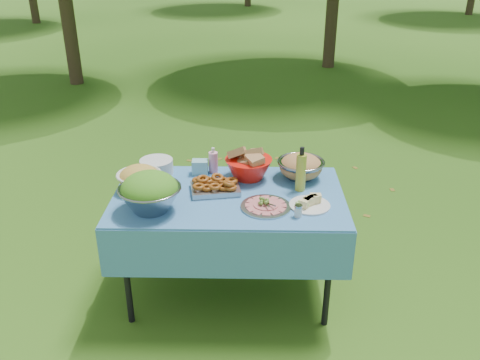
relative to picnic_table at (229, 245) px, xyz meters
name	(u,v)px	position (x,y,z in m)	size (l,w,h in m)	color
ground	(230,291)	(0.00, 0.00, -0.38)	(80.00, 80.00, 0.00)	#163309
picnic_table	(229,245)	(0.00, 0.00, 0.00)	(1.46, 0.86, 0.76)	#78C0E7
salad_bowl	(150,192)	(-0.45, -0.21, 0.50)	(0.37, 0.37, 0.24)	gray
pasta_bowl_white	(139,177)	(-0.58, 0.07, 0.46)	(0.28, 0.28, 0.16)	silver
plate_stack	(157,167)	(-0.51, 0.31, 0.43)	(0.23, 0.23, 0.10)	silver
wipes_box	(200,167)	(-0.21, 0.31, 0.43)	(0.11, 0.08, 0.10)	#80C3CD
sanitizer_bottle	(213,160)	(-0.12, 0.34, 0.47)	(0.06, 0.06, 0.18)	#FB9FC4
bread_bowl	(249,163)	(0.12, 0.25, 0.49)	(0.32, 0.32, 0.21)	red
pasta_bowl_steel	(301,166)	(0.48, 0.26, 0.46)	(0.31, 0.31, 0.17)	gray
fried_tray	(215,186)	(-0.09, 0.04, 0.42)	(0.31, 0.22, 0.07)	#A3A4A8
charcuterie_platter	(266,202)	(0.23, -0.17, 0.42)	(0.31, 0.31, 0.07)	#A4A8AB
oil_bottle	(301,169)	(0.46, 0.07, 0.53)	(0.07, 0.07, 0.30)	#A4AC31
cheese_plate	(310,201)	(0.50, -0.14, 0.41)	(0.25, 0.25, 0.07)	silver
shaker	(298,211)	(0.42, -0.27, 0.42)	(0.05, 0.05, 0.08)	silver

